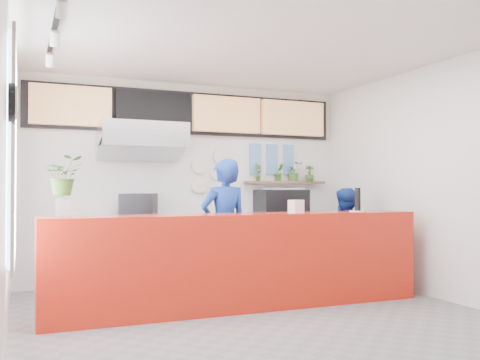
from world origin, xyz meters
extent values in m
plane|color=slate|center=(0.00, 0.00, 0.00)|extent=(5.00, 5.00, 0.00)
plane|color=silver|center=(0.00, 0.00, 3.00)|extent=(5.00, 5.00, 0.00)
plane|color=white|center=(0.00, 2.50, 1.50)|extent=(5.00, 0.00, 5.00)
plane|color=white|center=(-2.50, 0.00, 1.50)|extent=(0.00, 5.00, 5.00)
plane|color=white|center=(2.50, 0.00, 1.50)|extent=(0.00, 5.00, 5.00)
cube|color=red|center=(0.00, 0.40, 0.55)|extent=(4.50, 0.60, 1.10)
cube|color=beige|center=(0.00, 2.49, 2.60)|extent=(5.00, 0.02, 0.80)
cube|color=#B2B5BA|center=(-0.80, 2.20, 0.45)|extent=(1.80, 0.60, 0.90)
cube|color=black|center=(-0.84, 2.20, 1.11)|extent=(0.62, 0.62, 0.43)
cube|color=#B2B5BA|center=(-0.80, 2.15, 2.15)|extent=(1.20, 0.70, 0.35)
cube|color=#B2B5BA|center=(-0.80, 2.15, 1.95)|extent=(1.20, 0.69, 0.31)
cube|color=#B2B5BA|center=(1.50, 2.20, 0.45)|extent=(1.80, 0.60, 0.90)
cube|color=black|center=(1.42, 2.20, 1.14)|extent=(0.76, 0.56, 0.48)
cube|color=#ABAFB3|center=(1.42, 2.20, 1.38)|extent=(0.66, 0.49, 0.06)
cube|color=brown|center=(1.60, 2.40, 1.50)|extent=(1.40, 0.18, 0.04)
cube|color=tan|center=(-1.75, 2.38, 2.55)|extent=(1.10, 0.10, 0.55)
cube|color=black|center=(-0.59, 2.38, 2.55)|extent=(1.10, 0.10, 0.55)
cube|color=tan|center=(0.57, 2.38, 2.55)|extent=(1.10, 0.10, 0.55)
cube|color=tan|center=(1.73, 2.38, 2.55)|extent=(1.10, 0.10, 0.55)
cube|color=black|center=(0.00, 2.46, 2.55)|extent=(4.80, 0.04, 0.65)
cube|color=silver|center=(-2.47, 0.30, 1.70)|extent=(0.04, 2.20, 1.90)
cube|color=#B2B5BA|center=(-2.45, 0.30, 1.70)|extent=(0.03, 2.30, 2.00)
cylinder|color=black|center=(-2.46, -0.90, 2.05)|extent=(0.05, 0.30, 0.30)
cylinder|color=white|center=(-2.43, -0.90, 2.05)|extent=(0.02, 0.26, 0.26)
cube|color=black|center=(-2.10, 0.00, 2.94)|extent=(0.05, 2.40, 0.04)
cylinder|color=silver|center=(0.15, 2.47, 1.75)|extent=(0.24, 0.03, 0.24)
cylinder|color=silver|center=(0.45, 2.47, 1.65)|extent=(0.24, 0.03, 0.24)
cylinder|color=silver|center=(0.15, 2.47, 1.45)|extent=(0.24, 0.03, 0.24)
cylinder|color=silver|center=(0.50, 2.47, 1.90)|extent=(0.24, 0.03, 0.24)
cube|color=#598CBF|center=(1.10, 2.48, 2.00)|extent=(0.20, 0.02, 0.25)
cube|color=#598CBF|center=(1.40, 2.48, 2.00)|extent=(0.20, 0.02, 0.25)
cube|color=#598CBF|center=(1.70, 2.48, 2.00)|extent=(0.20, 0.02, 0.25)
cube|color=#598CBF|center=(1.10, 2.48, 1.75)|extent=(0.20, 0.02, 0.25)
cube|color=#598CBF|center=(1.40, 2.48, 1.75)|extent=(0.20, 0.02, 0.25)
cube|color=#598CBF|center=(1.70, 2.48, 1.75)|extent=(0.20, 0.02, 0.25)
imported|color=navy|center=(0.02, 1.04, 0.89)|extent=(0.70, 0.50, 1.78)
imported|color=navy|center=(1.82, 1.02, 0.70)|extent=(0.83, 0.74, 1.40)
imported|color=#366222|center=(1.11, 2.40, 1.67)|extent=(0.18, 0.14, 0.29)
imported|color=#366222|center=(1.48, 2.40, 1.66)|extent=(0.17, 0.14, 0.29)
imported|color=#366222|center=(1.76, 2.40, 1.68)|extent=(0.30, 0.26, 0.31)
imported|color=#366222|center=(2.05, 2.40, 1.65)|extent=(0.18, 0.17, 0.27)
cylinder|color=silver|center=(-1.98, 0.36, 1.20)|extent=(0.19, 0.19, 0.19)
imported|color=#366222|center=(-1.98, 0.36, 1.52)|extent=(0.42, 0.38, 0.41)
cube|color=silver|center=(0.70, 0.37, 1.18)|extent=(0.21, 0.17, 0.16)
cylinder|color=silver|center=(1.56, 0.33, 1.11)|extent=(0.23, 0.23, 0.02)
cylinder|color=black|center=(1.56, 0.33, 1.26)|extent=(0.07, 0.07, 0.29)
camera|label=1|loc=(-2.40, -5.35, 1.38)|focal=40.00mm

